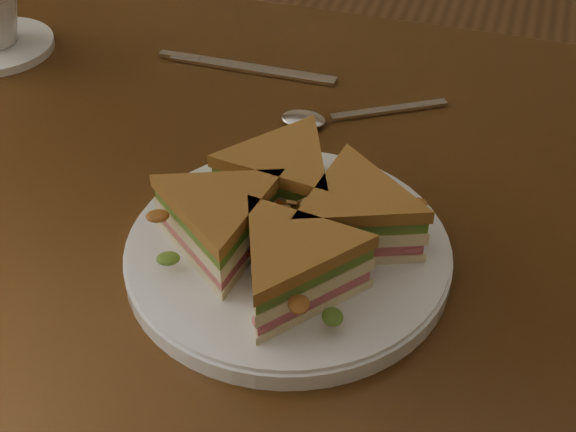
{
  "coord_description": "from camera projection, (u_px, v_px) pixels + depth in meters",
  "views": [
    {
      "loc": [
        0.19,
        -0.54,
        1.22
      ],
      "look_at": [
        0.05,
        -0.07,
        0.8
      ],
      "focal_mm": 50.0,
      "sensor_mm": 36.0,
      "label": 1
    }
  ],
  "objects": [
    {
      "name": "table",
      "position": [
        266.0,
        277.0,
        0.81
      ],
      "size": [
        1.2,
        0.8,
        0.75
      ],
      "color": "#331D0B",
      "rests_on": "ground"
    },
    {
      "name": "plate",
      "position": [
        288.0,
        254.0,
        0.68
      ],
      "size": [
        0.27,
        0.27,
        0.02
      ],
      "primitive_type": "cylinder",
      "color": "white",
      "rests_on": "table"
    },
    {
      "name": "sandwich_wedges",
      "position": [
        288.0,
        221.0,
        0.65
      ],
      "size": [
        0.27,
        0.27,
        0.06
      ],
      "color": "beige",
      "rests_on": "plate"
    },
    {
      "name": "crisps_mound",
      "position": [
        288.0,
        224.0,
        0.66
      ],
      "size": [
        0.09,
        0.09,
        0.05
      ],
      "primitive_type": null,
      "color": "#C05918",
      "rests_on": "plate"
    },
    {
      "name": "spoon",
      "position": [
        325.0,
        118.0,
        0.84
      ],
      "size": [
        0.16,
        0.1,
        0.01
      ],
      "rotation": [
        0.0,
        0.0,
        0.54
      ],
      "color": "silver",
      "rests_on": "table"
    },
    {
      "name": "knife",
      "position": [
        240.0,
        67.0,
        0.93
      ],
      "size": [
        0.22,
        0.02,
        0.0
      ],
      "rotation": [
        0.0,
        0.0,
        0.0
      ],
      "color": "silver",
      "rests_on": "table"
    }
  ]
}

